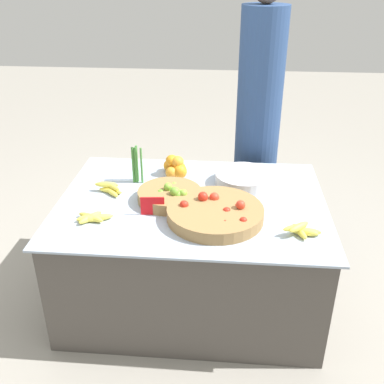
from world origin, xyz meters
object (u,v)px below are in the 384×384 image
(tomato_basket, at_px, (215,213))
(metal_bowl, at_px, (244,179))
(price_sign, at_px, (153,206))
(vendor_person, at_px, (258,126))
(lime_bowl, at_px, (170,195))

(tomato_basket, xyz_separation_m, metal_bowl, (0.15, 0.40, 0.00))
(tomato_basket, bearing_deg, price_sign, 177.71)
(metal_bowl, xyz_separation_m, vendor_person, (0.09, 0.54, 0.13))
(tomato_basket, xyz_separation_m, vendor_person, (0.24, 0.94, 0.13))
(price_sign, relative_size, vendor_person, 0.07)
(tomato_basket, relative_size, metal_bowl, 1.47)
(lime_bowl, xyz_separation_m, metal_bowl, (0.39, 0.23, -0.00))
(price_sign, bearing_deg, tomato_basket, -7.78)
(lime_bowl, distance_m, price_sign, 0.17)
(metal_bowl, relative_size, vendor_person, 0.19)
(lime_bowl, height_order, metal_bowl, lime_bowl)
(vendor_person, bearing_deg, price_sign, -120.88)
(lime_bowl, distance_m, tomato_basket, 0.29)
(metal_bowl, bearing_deg, vendor_person, 80.22)
(price_sign, height_order, vendor_person, vendor_person)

